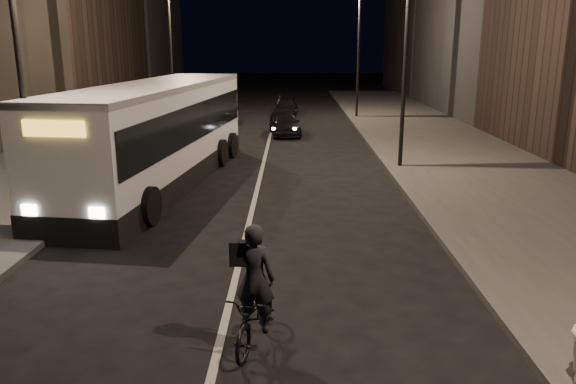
{
  "coord_description": "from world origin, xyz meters",
  "views": [
    {
      "loc": [
        1.24,
        -10.31,
        4.95
      ],
      "look_at": [
        1.13,
        2.69,
        1.5
      ],
      "focal_mm": 35.0,
      "sensor_mm": 36.0,
      "label": 1
    }
  ],
  "objects_px": {
    "streetlight_right_far": "(355,37)",
    "car_far": "(286,107)",
    "streetlight_left_far": "(175,36)",
    "cyclist_on_bicycle": "(256,306)",
    "streetlight_right_mid": "(400,32)",
    "city_bus": "(158,130)",
    "streetlight_left_near": "(26,26)",
    "car_near": "(285,123)",
    "car_mid": "(223,116)"
  },
  "relations": [
    {
      "from": "streetlight_right_far",
      "to": "car_far",
      "type": "relative_size",
      "value": 2.08
    },
    {
      "from": "streetlight_left_far",
      "to": "cyclist_on_bicycle",
      "type": "bearing_deg",
      "value": -75.94
    },
    {
      "from": "streetlight_right_mid",
      "to": "car_far",
      "type": "bearing_deg",
      "value": 104.4
    },
    {
      "from": "streetlight_right_far",
      "to": "city_bus",
      "type": "bearing_deg",
      "value": -115.68
    },
    {
      "from": "streetlight_right_mid",
      "to": "city_bus",
      "type": "relative_size",
      "value": 0.6
    },
    {
      "from": "cyclist_on_bicycle",
      "to": "streetlight_right_mid",
      "type": "bearing_deg",
      "value": 84.77
    },
    {
      "from": "streetlight_right_mid",
      "to": "cyclist_on_bicycle",
      "type": "bearing_deg",
      "value": -108.82
    },
    {
      "from": "streetlight_left_far",
      "to": "car_far",
      "type": "xyz_separation_m",
      "value": [
        6.13,
        7.66,
        -4.8
      ]
    },
    {
      "from": "streetlight_left_near",
      "to": "city_bus",
      "type": "bearing_deg",
      "value": 72.19
    },
    {
      "from": "streetlight_left_far",
      "to": "streetlight_right_mid",
      "type": "bearing_deg",
      "value": -43.16
    },
    {
      "from": "city_bus",
      "to": "car_far",
      "type": "xyz_separation_m",
      "value": [
        4.37,
        20.16,
        -1.39
      ]
    },
    {
      "from": "city_bus",
      "to": "streetlight_left_far",
      "type": "bearing_deg",
      "value": 105.41
    },
    {
      "from": "streetlight_left_far",
      "to": "city_bus",
      "type": "xyz_separation_m",
      "value": [
        1.77,
        -12.51,
        -3.4
      ]
    },
    {
      "from": "cyclist_on_bicycle",
      "to": "car_near",
      "type": "xyz_separation_m",
      "value": [
        0.17,
        22.57,
        -0.08
      ]
    },
    {
      "from": "streetlight_left_far",
      "to": "car_far",
      "type": "height_order",
      "value": "streetlight_left_far"
    },
    {
      "from": "car_mid",
      "to": "cyclist_on_bicycle",
      "type": "bearing_deg",
      "value": 101.63
    },
    {
      "from": "streetlight_left_far",
      "to": "city_bus",
      "type": "bearing_deg",
      "value": -81.96
    },
    {
      "from": "streetlight_right_mid",
      "to": "streetlight_right_far",
      "type": "height_order",
      "value": "same"
    },
    {
      "from": "cyclist_on_bicycle",
      "to": "car_near",
      "type": "distance_m",
      "value": 22.57
    },
    {
      "from": "streetlight_left_far",
      "to": "car_mid",
      "type": "bearing_deg",
      "value": 46.71
    },
    {
      "from": "cyclist_on_bicycle",
      "to": "car_mid",
      "type": "distance_m",
      "value": 26.47
    },
    {
      "from": "streetlight_right_far",
      "to": "streetlight_right_mid",
      "type": "bearing_deg",
      "value": -90.0
    },
    {
      "from": "cyclist_on_bicycle",
      "to": "car_mid",
      "type": "height_order",
      "value": "cyclist_on_bicycle"
    },
    {
      "from": "streetlight_left_near",
      "to": "streetlight_left_far",
      "type": "bearing_deg",
      "value": 90.0
    },
    {
      "from": "streetlight_left_far",
      "to": "car_mid",
      "type": "distance_m",
      "value": 5.77
    },
    {
      "from": "streetlight_right_mid",
      "to": "car_far",
      "type": "xyz_separation_m",
      "value": [
        -4.53,
        17.66,
        -4.8
      ]
    },
    {
      "from": "cyclist_on_bicycle",
      "to": "car_far",
      "type": "xyz_separation_m",
      "value": [
        0.17,
        31.46,
        -0.17
      ]
    },
    {
      "from": "streetlight_right_far",
      "to": "car_mid",
      "type": "height_order",
      "value": "streetlight_right_far"
    },
    {
      "from": "streetlight_left_near",
      "to": "cyclist_on_bicycle",
      "type": "relative_size",
      "value": 3.67
    },
    {
      "from": "streetlight_right_mid",
      "to": "streetlight_left_far",
      "type": "xyz_separation_m",
      "value": [
        -10.66,
        10.0,
        0.0
      ]
    },
    {
      "from": "streetlight_right_far",
      "to": "streetlight_left_far",
      "type": "relative_size",
      "value": 1.0
    },
    {
      "from": "streetlight_left_near",
      "to": "car_mid",
      "type": "height_order",
      "value": "streetlight_left_near"
    },
    {
      "from": "cyclist_on_bicycle",
      "to": "car_far",
      "type": "distance_m",
      "value": 31.46
    },
    {
      "from": "streetlight_right_far",
      "to": "car_mid",
      "type": "bearing_deg",
      "value": -156.84
    },
    {
      "from": "city_bus",
      "to": "car_mid",
      "type": "height_order",
      "value": "city_bus"
    },
    {
      "from": "cyclist_on_bicycle",
      "to": "car_mid",
      "type": "xyz_separation_m",
      "value": [
        -3.69,
        26.21,
        -0.1
      ]
    },
    {
      "from": "streetlight_left_near",
      "to": "streetlight_left_far",
      "type": "height_order",
      "value": "same"
    },
    {
      "from": "car_near",
      "to": "car_far",
      "type": "height_order",
      "value": "car_near"
    },
    {
      "from": "car_far",
      "to": "car_mid",
      "type": "bearing_deg",
      "value": -124.11
    },
    {
      "from": "car_near",
      "to": "city_bus",
      "type": "bearing_deg",
      "value": -118.03
    },
    {
      "from": "streetlight_left_far",
      "to": "streetlight_right_far",
      "type": "bearing_deg",
      "value": 29.36
    },
    {
      "from": "streetlight_right_mid",
      "to": "car_near",
      "type": "height_order",
      "value": "streetlight_right_mid"
    },
    {
      "from": "cyclist_on_bicycle",
      "to": "car_far",
      "type": "relative_size",
      "value": 0.57
    },
    {
      "from": "streetlight_right_mid",
      "to": "car_far",
      "type": "relative_size",
      "value": 2.08
    },
    {
      "from": "car_near",
      "to": "streetlight_right_mid",
      "type": "bearing_deg",
      "value": -69.51
    },
    {
      "from": "streetlight_right_mid",
      "to": "car_mid",
      "type": "distance_m",
      "value": 15.71
    },
    {
      "from": "streetlight_right_far",
      "to": "streetlight_left_far",
      "type": "bearing_deg",
      "value": -150.64
    },
    {
      "from": "streetlight_right_far",
      "to": "streetlight_left_near",
      "type": "relative_size",
      "value": 1.0
    },
    {
      "from": "streetlight_left_far",
      "to": "car_mid",
      "type": "height_order",
      "value": "streetlight_left_far"
    },
    {
      "from": "city_bus",
      "to": "car_far",
      "type": "relative_size",
      "value": 3.48
    }
  ]
}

